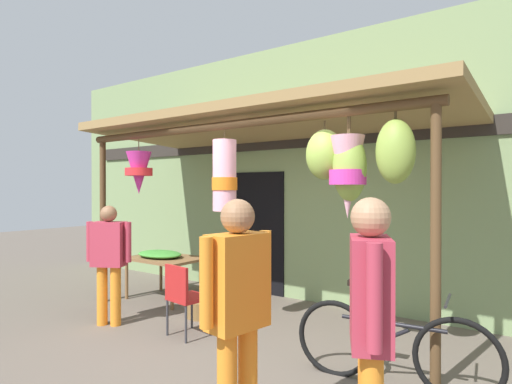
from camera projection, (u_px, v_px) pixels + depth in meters
name	position (u px, v px, depth m)	size (l,w,h in m)	color
ground_plane	(232.00, 347.00, 4.55)	(30.00, 30.00, 0.00)	#60564C
shop_facade	(324.00, 171.00, 6.36)	(11.76, 0.29, 4.00)	#7A9360
market_stall_canopy	(270.00, 137.00, 5.52)	(5.27, 2.48, 2.72)	brown
display_table	(166.00, 262.00, 6.51)	(1.12, 0.80, 0.65)	brown
flower_heap_on_table	(160.00, 254.00, 6.49)	(0.78, 0.55, 0.10)	green
folding_chair	(184.00, 294.00, 4.85)	(0.45, 0.45, 0.84)	#AD1E1E
wicker_basket_by_table	(202.00, 309.00, 5.61)	(0.41, 0.41, 0.22)	brown
parked_bicycle	(391.00, 347.00, 3.63)	(1.75, 0.44, 0.92)	black
vendor_in_orange	(370.00, 317.00, 2.38)	(0.37, 0.55, 1.68)	orange
customer_foreground	(109.00, 255.00, 5.27)	(0.53, 0.38, 1.51)	orange
shopper_by_bananas	(238.00, 303.00, 2.70)	(0.29, 0.59, 1.66)	orange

